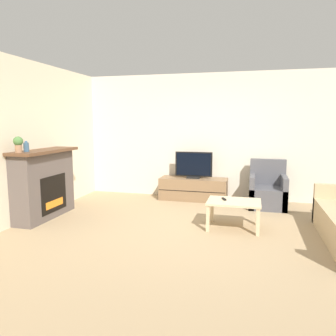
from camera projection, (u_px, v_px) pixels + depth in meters
ground_plane at (194, 231)px, 5.04m from camera, size 24.00×24.00×0.00m
wall_back at (213, 137)px, 7.09m from camera, size 12.00×0.06×2.70m
wall_left at (28, 141)px, 5.57m from camera, size 0.06×12.00×2.70m
fireplace at (44, 183)px, 5.68m from camera, size 0.49×1.42×1.20m
mantel_vase_left at (26, 147)px, 5.18m from camera, size 0.08×0.08×0.17m
potted_plant at (18, 143)px, 5.00m from camera, size 0.15×0.15×0.25m
tv_stand at (193, 189)px, 7.03m from camera, size 1.43×0.51×0.47m
tv at (194, 166)px, 6.96m from camera, size 0.79×0.18×0.56m
armchair at (267, 192)px, 6.45m from camera, size 0.70×0.76×0.92m
coffee_table at (234, 205)px, 5.12m from camera, size 0.82×0.60×0.44m
remote at (224, 199)px, 5.20m from camera, size 0.09×0.15×0.02m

